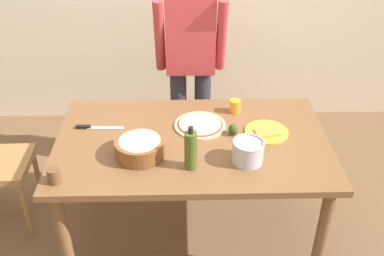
{
  "coord_description": "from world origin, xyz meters",
  "views": [
    {
      "loc": [
        -0.05,
        -2.17,
        2.25
      ],
      "look_at": [
        0.0,
        0.05,
        0.81
      ],
      "focal_mm": 42.07,
      "sensor_mm": 36.0,
      "label": 1
    }
  ],
  "objects_px": {
    "popcorn_bowl": "(140,146)",
    "cup_orange": "(235,106)",
    "plate_with_slice": "(267,132)",
    "chef_knife": "(94,127)",
    "pizza_raw_on_board": "(200,125)",
    "person_cook": "(190,58)",
    "cup_small_brown": "(54,175)",
    "avocado": "(233,130)",
    "dining_table": "(192,152)",
    "olive_oil_bottle": "(191,150)",
    "steel_pot": "(248,151)"
  },
  "relations": [
    {
      "from": "popcorn_bowl",
      "to": "cup_orange",
      "type": "distance_m",
      "value": 0.73
    },
    {
      "from": "plate_with_slice",
      "to": "chef_knife",
      "type": "distance_m",
      "value": 1.05
    },
    {
      "from": "plate_with_slice",
      "to": "popcorn_bowl",
      "type": "bearing_deg",
      "value": -164.59
    },
    {
      "from": "pizza_raw_on_board",
      "to": "plate_with_slice",
      "type": "distance_m",
      "value": 0.4
    },
    {
      "from": "person_cook",
      "to": "cup_small_brown",
      "type": "bearing_deg",
      "value": -122.69
    },
    {
      "from": "pizza_raw_on_board",
      "to": "avocado",
      "type": "height_order",
      "value": "avocado"
    },
    {
      "from": "dining_table",
      "to": "popcorn_bowl",
      "type": "relative_size",
      "value": 5.71
    },
    {
      "from": "plate_with_slice",
      "to": "cup_orange",
      "type": "relative_size",
      "value": 3.06
    },
    {
      "from": "popcorn_bowl",
      "to": "cup_orange",
      "type": "height_order",
      "value": "popcorn_bowl"
    },
    {
      "from": "person_cook",
      "to": "popcorn_bowl",
      "type": "height_order",
      "value": "person_cook"
    },
    {
      "from": "dining_table",
      "to": "person_cook",
      "type": "height_order",
      "value": "person_cook"
    },
    {
      "from": "pizza_raw_on_board",
      "to": "olive_oil_bottle",
      "type": "bearing_deg",
      "value": -99.13
    },
    {
      "from": "plate_with_slice",
      "to": "olive_oil_bottle",
      "type": "distance_m",
      "value": 0.57
    },
    {
      "from": "person_cook",
      "to": "olive_oil_bottle",
      "type": "relative_size",
      "value": 6.33
    },
    {
      "from": "chef_knife",
      "to": "avocado",
      "type": "distance_m",
      "value": 0.85
    },
    {
      "from": "cup_small_brown",
      "to": "chef_knife",
      "type": "distance_m",
      "value": 0.52
    },
    {
      "from": "plate_with_slice",
      "to": "pizza_raw_on_board",
      "type": "bearing_deg",
      "value": 167.61
    },
    {
      "from": "chef_knife",
      "to": "cup_orange",
      "type": "bearing_deg",
      "value": 11.16
    },
    {
      "from": "person_cook",
      "to": "popcorn_bowl",
      "type": "bearing_deg",
      "value": -108.32
    },
    {
      "from": "popcorn_bowl",
      "to": "cup_small_brown",
      "type": "height_order",
      "value": "popcorn_bowl"
    },
    {
      "from": "steel_pot",
      "to": "avocado",
      "type": "bearing_deg",
      "value": 101.23
    },
    {
      "from": "pizza_raw_on_board",
      "to": "plate_with_slice",
      "type": "xyz_separation_m",
      "value": [
        0.4,
        -0.09,
        -0.0
      ]
    },
    {
      "from": "dining_table",
      "to": "cup_orange",
      "type": "bearing_deg",
      "value": 47.76
    },
    {
      "from": "person_cook",
      "to": "dining_table",
      "type": "bearing_deg",
      "value": -90.43
    },
    {
      "from": "person_cook",
      "to": "steel_pot",
      "type": "distance_m",
      "value": 1.02
    },
    {
      "from": "steel_pot",
      "to": "cup_orange",
      "type": "height_order",
      "value": "steel_pot"
    },
    {
      "from": "cup_orange",
      "to": "chef_knife",
      "type": "xyz_separation_m",
      "value": [
        -0.88,
        -0.17,
        -0.04
      ]
    },
    {
      "from": "dining_table",
      "to": "steel_pot",
      "type": "bearing_deg",
      "value": -35.9
    },
    {
      "from": "steel_pot",
      "to": "chef_knife",
      "type": "xyz_separation_m",
      "value": [
        -0.89,
        0.35,
        -0.06
      ]
    },
    {
      "from": "plate_with_slice",
      "to": "cup_small_brown",
      "type": "relative_size",
      "value": 3.06
    },
    {
      "from": "chef_knife",
      "to": "avocado",
      "type": "bearing_deg",
      "value": -5.94
    },
    {
      "from": "dining_table",
      "to": "cup_orange",
      "type": "xyz_separation_m",
      "value": [
        0.28,
        0.31,
        0.13
      ]
    },
    {
      "from": "popcorn_bowl",
      "to": "dining_table",
      "type": "bearing_deg",
      "value": 26.16
    },
    {
      "from": "dining_table",
      "to": "cup_small_brown",
      "type": "xyz_separation_m",
      "value": [
        -0.71,
        -0.37,
        0.13
      ]
    },
    {
      "from": "dining_table",
      "to": "olive_oil_bottle",
      "type": "xyz_separation_m",
      "value": [
        -0.01,
        -0.26,
        0.2
      ]
    },
    {
      "from": "pizza_raw_on_board",
      "to": "steel_pot",
      "type": "relative_size",
      "value": 1.82
    },
    {
      "from": "cup_orange",
      "to": "chef_knife",
      "type": "relative_size",
      "value": 0.29
    },
    {
      "from": "popcorn_bowl",
      "to": "steel_pot",
      "type": "relative_size",
      "value": 1.61
    },
    {
      "from": "pizza_raw_on_board",
      "to": "avocado",
      "type": "xyz_separation_m",
      "value": [
        0.19,
        -0.1,
        0.03
      ]
    },
    {
      "from": "cup_small_brown",
      "to": "person_cook",
      "type": "bearing_deg",
      "value": 57.31
    },
    {
      "from": "plate_with_slice",
      "to": "avocado",
      "type": "relative_size",
      "value": 3.71
    },
    {
      "from": "olive_oil_bottle",
      "to": "dining_table",
      "type": "bearing_deg",
      "value": 87.04
    },
    {
      "from": "pizza_raw_on_board",
      "to": "cup_orange",
      "type": "distance_m",
      "value": 0.29
    },
    {
      "from": "plate_with_slice",
      "to": "cup_small_brown",
      "type": "bearing_deg",
      "value": -159.86
    },
    {
      "from": "olive_oil_bottle",
      "to": "avocado",
      "type": "xyz_separation_m",
      "value": [
        0.26,
        0.31,
        -0.08
      ]
    },
    {
      "from": "chef_knife",
      "to": "avocado",
      "type": "height_order",
      "value": "avocado"
    },
    {
      "from": "pizza_raw_on_board",
      "to": "popcorn_bowl",
      "type": "bearing_deg",
      "value": -139.81
    },
    {
      "from": "dining_table",
      "to": "steel_pot",
      "type": "distance_m",
      "value": 0.4
    },
    {
      "from": "plate_with_slice",
      "to": "steel_pot",
      "type": "relative_size",
      "value": 1.5
    },
    {
      "from": "pizza_raw_on_board",
      "to": "chef_knife",
      "type": "height_order",
      "value": "pizza_raw_on_board"
    }
  ]
}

